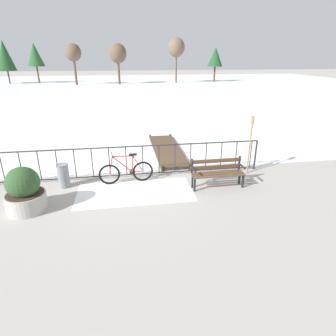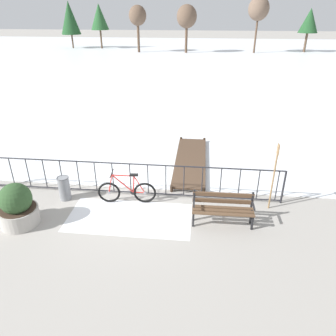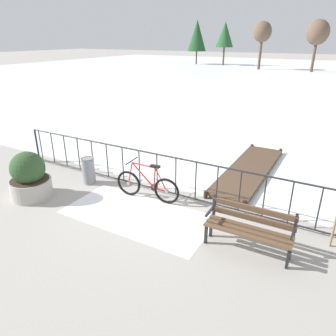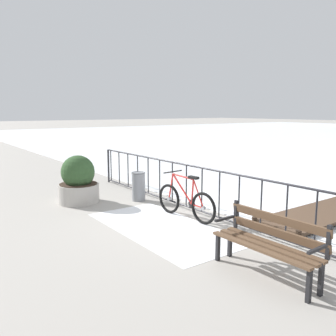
# 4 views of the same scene
# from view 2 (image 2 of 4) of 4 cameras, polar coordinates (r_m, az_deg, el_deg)

# --- Properties ---
(ground_plane) EXTENTS (160.00, 160.00, 0.00)m
(ground_plane) POSITION_cam_2_polar(r_m,az_deg,el_deg) (9.97, -6.58, -4.69)
(ground_plane) COLOR #9E9991
(frozen_pond) EXTENTS (80.00, 56.00, 0.03)m
(frozen_pond) POSITION_cam_2_polar(r_m,az_deg,el_deg) (37.09, 3.07, 18.72)
(frozen_pond) COLOR white
(frozen_pond) RESTS_ON ground
(snow_patch) EXTENTS (3.40, 1.65, 0.01)m
(snow_patch) POSITION_cam_2_polar(r_m,az_deg,el_deg) (8.95, -6.86, -8.74)
(snow_patch) COLOR white
(snow_patch) RESTS_ON ground
(railing_fence) EXTENTS (9.06, 0.06, 1.07)m
(railing_fence) POSITION_cam_2_polar(r_m,az_deg,el_deg) (9.69, -6.75, -1.87)
(railing_fence) COLOR #232328
(railing_fence) RESTS_ON ground
(bicycle_near_railing) EXTENTS (1.71, 0.52, 0.97)m
(bicycle_near_railing) POSITION_cam_2_polar(r_m,az_deg,el_deg) (9.41, -7.34, -4.18)
(bicycle_near_railing) COLOR black
(bicycle_near_railing) RESTS_ON ground
(park_bench) EXTENTS (1.61, 0.51, 0.89)m
(park_bench) POSITION_cam_2_polar(r_m,az_deg,el_deg) (8.53, 9.78, -6.78)
(park_bench) COLOR brown
(park_bench) RESTS_ON ground
(planter_with_shrub) EXTENTS (1.00, 1.00, 1.19)m
(planter_with_shrub) POSITION_cam_2_polar(r_m,az_deg,el_deg) (9.24, -25.33, -6.27)
(planter_with_shrub) COLOR #ADA8A0
(planter_with_shrub) RESTS_ON ground
(trash_bin) EXTENTS (0.35, 0.35, 0.73)m
(trash_bin) POSITION_cam_2_polar(r_m,az_deg,el_deg) (9.98, -18.05, -3.42)
(trash_bin) COLOR gray
(trash_bin) RESTS_ON ground
(oar_upright) EXTENTS (0.04, 0.16, 1.98)m
(oar_upright) POSITION_cam_2_polar(r_m,az_deg,el_deg) (9.16, 18.45, -0.86)
(oar_upright) COLOR #937047
(oar_upright) RESTS_ON ground
(wooden_dock) EXTENTS (1.10, 4.29, 0.20)m
(wooden_dock) POSITION_cam_2_polar(r_m,az_deg,el_deg) (11.81, 4.05, 1.36)
(wooden_dock) COLOR #4C3828
(wooden_dock) RESTS_ON ground
(tree_far_west) EXTENTS (2.48, 2.48, 6.43)m
(tree_far_west) POSITION_cam_2_polar(r_m,az_deg,el_deg) (44.14, 15.91, 25.67)
(tree_far_west) COLOR brown
(tree_far_west) RESTS_ON ground
(tree_west_mid) EXTENTS (2.65, 2.65, 6.02)m
(tree_west_mid) POSITION_cam_2_polar(r_m,az_deg,el_deg) (50.02, -17.18, 24.27)
(tree_west_mid) COLOR brown
(tree_west_mid) RESTS_ON ground
(tree_centre) EXTENTS (2.15, 2.15, 5.50)m
(tree_centre) POSITION_cam_2_polar(r_m,az_deg,el_deg) (43.65, -5.46, 25.41)
(tree_centre) COLOR brown
(tree_centre) RESTS_ON ground
(tree_east_mid) EXTENTS (2.45, 2.45, 5.57)m
(tree_east_mid) POSITION_cam_2_polar(r_m,az_deg,el_deg) (42.95, 3.37, 25.37)
(tree_east_mid) COLOR brown
(tree_east_mid) RESTS_ON ground
(tree_far_east) EXTENTS (2.37, 2.37, 5.17)m
(tree_far_east) POSITION_cam_2_polar(r_m,az_deg,el_deg) (46.99, 23.97, 22.92)
(tree_far_east) COLOR brown
(tree_far_east) RESTS_ON ground
(tree_extra) EXTENTS (2.44, 2.44, 5.71)m
(tree_extra) POSITION_cam_2_polar(r_m,az_deg,el_deg) (48.83, -12.20, 24.90)
(tree_extra) COLOR brown
(tree_extra) RESTS_ON ground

